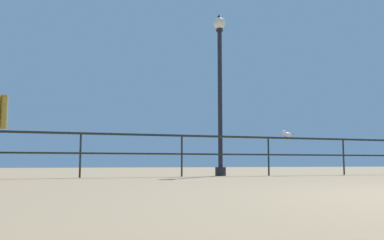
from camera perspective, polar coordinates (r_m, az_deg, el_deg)
The scene contains 3 objects.
pier_railing at distance 10.42m, azimuth 4.84°, elevation -3.60°, with size 21.49×0.05×1.01m.
lamppost_center at distance 10.91m, azimuth 3.89°, elevation 5.18°, with size 0.32×0.32×4.32m.
seagull_on_rail at distance 11.27m, azimuth 13.01°, elevation -1.93°, with size 0.38×0.15×0.18m.
Camera 1 is at (-4.23, -2.19, 0.32)m, focal length 38.43 mm.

